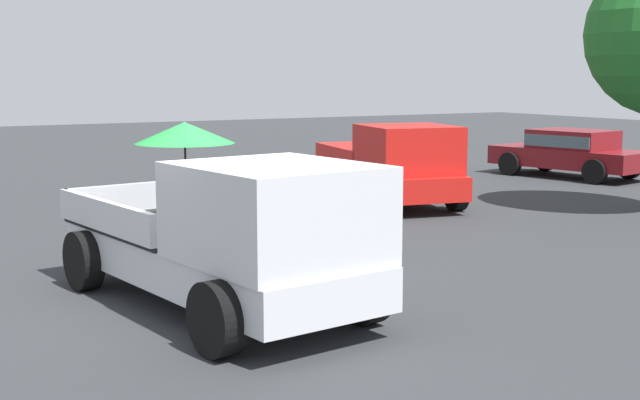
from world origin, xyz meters
TOP-DOWN VIEW (x-y plane):
  - ground_plane at (0.00, 0.00)m, footprint 80.00×80.00m
  - pickup_truck_main at (0.44, 0.07)m, footprint 5.25×2.78m
  - pickup_truck_red at (-6.02, 6.75)m, footprint 5.06×2.90m
  - parked_sedan_far at (-7.61, 13.94)m, footprint 4.57×2.62m

SIDE VIEW (x-z plane):
  - ground_plane at x=0.00m, z-range 0.00..0.00m
  - parked_sedan_far at x=-7.61m, z-range 0.08..1.41m
  - pickup_truck_red at x=-6.02m, z-range -0.03..1.77m
  - pickup_truck_main at x=0.44m, z-range -0.15..2.10m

